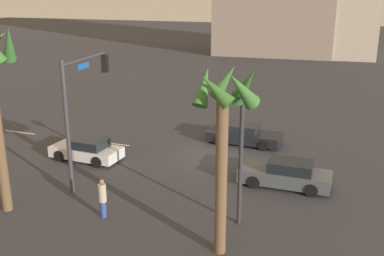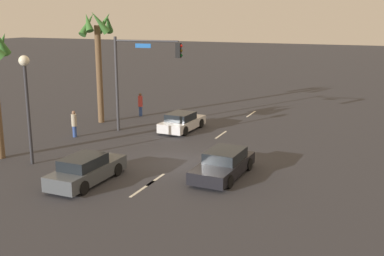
{
  "view_description": "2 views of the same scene",
  "coord_description": "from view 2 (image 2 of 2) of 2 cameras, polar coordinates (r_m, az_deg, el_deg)",
  "views": [
    {
      "loc": [
        -7.02,
        24.0,
        9.47
      ],
      "look_at": [
        1.58,
        -0.53,
        1.44
      ],
      "focal_mm": 41.98,
      "sensor_mm": 36.0,
      "label": 1
    },
    {
      "loc": [
        -22.52,
        -10.14,
        7.89
      ],
      "look_at": [
        1.55,
        -0.04,
        1.61
      ],
      "focal_mm": 44.32,
      "sensor_mm": 36.0,
      "label": 2
    }
  ],
  "objects": [
    {
      "name": "pedestrian_1",
      "position": [
        37.78,
        -6.23,
        2.9
      ],
      "size": [
        0.45,
        0.45,
        1.84
      ],
      "color": "#2D478C",
      "rests_on": "ground_plane"
    },
    {
      "name": "car_2",
      "position": [
        23.77,
        3.81,
        -4.37
      ],
      "size": [
        4.72,
        2.1,
        1.29
      ],
      "color": "black",
      "rests_on": "ground_plane"
    },
    {
      "name": "car_1",
      "position": [
        32.93,
        -1.23,
        0.72
      ],
      "size": [
        4.19,
        2.04,
        1.27
      ],
      "color": "silver",
      "rests_on": "ground_plane"
    },
    {
      "name": "traffic_signal",
      "position": [
        32.05,
        -6.58,
        7.1
      ],
      "size": [
        0.68,
        4.83,
        6.45
      ],
      "color": "#38383D",
      "rests_on": "ground_plane"
    },
    {
      "name": "lane_stripe_2",
      "position": [
        22.29,
        -5.97,
        -7.27
      ],
      "size": [
        2.3,
        0.14,
        0.01
      ],
      "primitive_type": "cube",
      "color": "silver",
      "rests_on": "ground_plane"
    },
    {
      "name": "car_0",
      "position": [
        23.31,
        -12.6,
        -4.96
      ],
      "size": [
        4.54,
        1.85,
        1.36
      ],
      "color": "#474C51",
      "rests_on": "ground_plane"
    },
    {
      "name": "lane_stripe_5",
      "position": [
        38.77,
        7.14,
        1.69
      ],
      "size": [
        2.47,
        0.14,
        0.01
      ],
      "primitive_type": "cube",
      "color": "silver",
      "rests_on": "ground_plane"
    },
    {
      "name": "lane_stripe_4",
      "position": [
        31.91,
        3.52,
        -0.81
      ],
      "size": [
        2.15,
        0.14,
        0.01
      ],
      "primitive_type": "cube",
      "color": "silver",
      "rests_on": "ground_plane"
    },
    {
      "name": "palm_tree_1",
      "position": [
        35.43,
        -11.23,
        10.18
      ],
      "size": [
        2.53,
        2.7,
        8.22
      ],
      "color": "brown",
      "rests_on": "ground_plane"
    },
    {
      "name": "lane_stripe_3",
      "position": [
        23.39,
        -4.41,
        -6.22
      ],
      "size": [
        1.86,
        0.14,
        0.01
      ],
      "primitive_type": "cube",
      "color": "silver",
      "rests_on": "ground_plane"
    },
    {
      "name": "streetlamp",
      "position": [
        26.27,
        -19.31,
        4.52
      ],
      "size": [
        0.56,
        0.56,
        5.85
      ],
      "color": "#2D2D33",
      "rests_on": "ground_plane"
    },
    {
      "name": "pedestrian_0",
      "position": [
        32.03,
        -14.0,
        0.56
      ],
      "size": [
        0.48,
        0.48,
        1.76
      ],
      "color": "#2D478C",
      "rests_on": "ground_plane"
    },
    {
      "name": "ground_plane",
      "position": [
        25.92,
        -1.4,
        -4.2
      ],
      "size": [
        220.0,
        220.0,
        0.0
      ],
      "primitive_type": "plane",
      "color": "#333338"
    }
  ]
}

